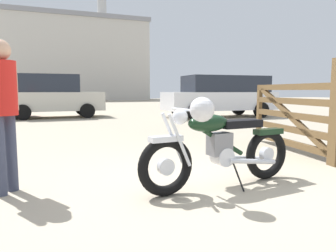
% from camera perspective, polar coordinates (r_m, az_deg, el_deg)
% --- Properties ---
extents(ground_plane, '(80.00, 80.00, 0.00)m').
position_cam_1_polar(ground_plane, '(3.91, 7.91, -10.41)').
color(ground_plane, tan).
extents(vintage_motorcycle, '(2.07, 0.73, 1.07)m').
position_cam_1_polar(vintage_motorcycle, '(3.70, 9.02, -3.56)').
color(vintage_motorcycle, black).
rests_on(vintage_motorcycle, ground_plane).
extents(timber_gate, '(0.46, 2.54, 1.60)m').
position_cam_1_polar(timber_gate, '(6.07, 22.58, 1.91)').
color(timber_gate, brown).
rests_on(timber_gate, ground_plane).
extents(bystander, '(0.30, 0.40, 1.66)m').
position_cam_1_polar(bystander, '(3.84, -27.53, 4.08)').
color(bystander, '#383D51').
rests_on(bystander, ground_plane).
extents(blue_hatchback_right, '(4.71, 2.00, 1.74)m').
position_cam_1_polar(blue_hatchback_right, '(13.76, 9.55, 5.52)').
color(blue_hatchback_right, black).
rests_on(blue_hatchback_right, ground_plane).
extents(dark_sedan_left, '(3.97, 1.97, 1.78)m').
position_cam_1_polar(dark_sedan_left, '(14.07, -20.00, 5.15)').
color(dark_sedan_left, black).
rests_on(dark_sedan_left, ground_plane).
extents(industrial_building, '(19.15, 10.55, 20.46)m').
position_cam_1_polar(industrial_building, '(41.18, -17.95, 11.32)').
color(industrial_building, beige).
rests_on(industrial_building, ground_plane).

